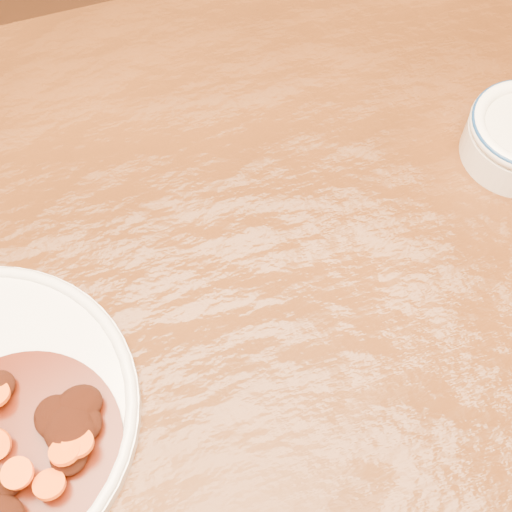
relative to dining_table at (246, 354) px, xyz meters
name	(u,v)px	position (x,y,z in m)	size (l,w,h in m)	color
ground	(250,492)	(0.00, 0.00, -0.67)	(4.00, 4.00, 0.00)	#4A2612
dining_table	(246,354)	(0.00, 0.00, 0.00)	(1.55, 0.99, 0.75)	#51280E
mince_stew	(19,450)	(-0.21, -0.05, 0.10)	(0.16, 0.16, 0.03)	#471207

